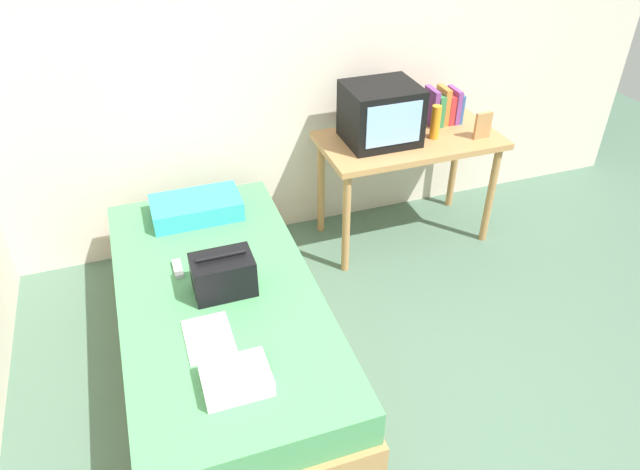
{
  "coord_description": "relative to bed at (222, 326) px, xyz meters",
  "views": [
    {
      "loc": [
        -1.07,
        -1.47,
        2.42
      ],
      "look_at": [
        -0.2,
        1.05,
        0.52
      ],
      "focal_mm": 32.93,
      "sensor_mm": 36.0,
      "label": 1
    }
  ],
  "objects": [
    {
      "name": "ground_plane",
      "position": [
        0.83,
        -0.81,
        -0.25
      ],
      "size": [
        8.0,
        8.0,
        0.0
      ],
      "primitive_type": "plane",
      "color": "#4C6B56"
    },
    {
      "name": "wall_back",
      "position": [
        0.83,
        1.19,
        1.05
      ],
      "size": [
        5.2,
        0.1,
        2.6
      ],
      "primitive_type": "cube",
      "color": "beige",
      "rests_on": "ground"
    },
    {
      "name": "bed",
      "position": [
        0.0,
        0.0,
        0.0
      ],
      "size": [
        1.0,
        2.0,
        0.5
      ],
      "color": "#B27F4C",
      "rests_on": "ground"
    },
    {
      "name": "desk",
      "position": [
        1.42,
        0.77,
        0.41
      ],
      "size": [
        1.16,
        0.6,
        0.76
      ],
      "color": "#B27F4C",
      "rests_on": "ground"
    },
    {
      "name": "tv",
      "position": [
        1.22,
        0.79,
        0.69
      ],
      "size": [
        0.44,
        0.39,
        0.36
      ],
      "color": "black",
      "rests_on": "desk"
    },
    {
      "name": "water_bottle",
      "position": [
        1.56,
        0.71,
        0.62
      ],
      "size": [
        0.06,
        0.06,
        0.22
      ],
      "primitive_type": "cylinder",
      "color": "orange",
      "rests_on": "desk"
    },
    {
      "name": "book_row",
      "position": [
        1.72,
        0.9,
        0.62
      ],
      "size": [
        0.22,
        0.17,
        0.25
      ],
      "color": "#7A3D89",
      "rests_on": "desk"
    },
    {
      "name": "picture_frame",
      "position": [
        1.85,
        0.61,
        0.6
      ],
      "size": [
        0.11,
        0.02,
        0.17
      ],
      "primitive_type": "cube",
      "color": "#B27F4C",
      "rests_on": "desk"
    },
    {
      "name": "pillow",
      "position": [
        0.02,
        0.7,
        0.31
      ],
      "size": [
        0.52,
        0.29,
        0.12
      ],
      "primitive_type": "cube",
      "color": "#33A8B7",
      "rests_on": "bed"
    },
    {
      "name": "handbag",
      "position": [
        0.04,
        -0.02,
        0.36
      ],
      "size": [
        0.3,
        0.2,
        0.22
      ],
      "color": "black",
      "rests_on": "bed"
    },
    {
      "name": "magazine",
      "position": [
        -0.1,
        -0.32,
        0.26
      ],
      "size": [
        0.21,
        0.29,
        0.01
      ],
      "primitive_type": "cube",
      "color": "white",
      "rests_on": "bed"
    },
    {
      "name": "remote_dark",
      "position": [
        0.09,
        -0.55,
        0.27
      ],
      "size": [
        0.04,
        0.16,
        0.02
      ],
      "primitive_type": "cube",
      "color": "black",
      "rests_on": "bed"
    },
    {
      "name": "remote_silver",
      "position": [
        -0.16,
        0.22,
        0.27
      ],
      "size": [
        0.04,
        0.14,
        0.02
      ],
      "primitive_type": "cube",
      "color": "#B7B7BC",
      "rests_on": "bed"
    },
    {
      "name": "folded_towel",
      "position": [
        -0.04,
        -0.63,
        0.29
      ],
      "size": [
        0.28,
        0.22,
        0.07
      ],
      "primitive_type": "cube",
      "color": "white",
      "rests_on": "bed"
    }
  ]
}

